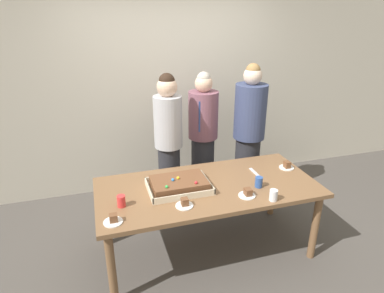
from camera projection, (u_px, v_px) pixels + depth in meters
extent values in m
plane|color=#4C4742|center=(207.00, 249.00, 3.37)|extent=(12.00, 12.00, 0.00)
cube|color=beige|center=(167.00, 74.00, 4.21)|extent=(8.00, 0.12, 3.00)
cube|color=brown|center=(208.00, 188.00, 3.10)|extent=(2.05, 0.95, 0.04)
cylinder|color=brown|center=(112.00, 269.00, 2.63)|extent=(0.07, 0.07, 0.70)
cylinder|color=brown|center=(315.00, 227.00, 3.14)|extent=(0.07, 0.07, 0.70)
cylinder|color=brown|center=(106.00, 215.00, 3.33)|extent=(0.07, 0.07, 0.70)
cylinder|color=brown|center=(273.00, 187.00, 3.84)|extent=(0.07, 0.07, 0.70)
cube|color=beige|center=(179.00, 189.00, 3.03)|extent=(0.56, 0.40, 0.01)
cube|color=beige|center=(185.00, 196.00, 2.84)|extent=(0.56, 0.01, 0.05)
cube|color=beige|center=(174.00, 176.00, 3.19)|extent=(0.56, 0.01, 0.05)
cube|color=beige|center=(149.00, 190.00, 2.94)|extent=(0.01, 0.40, 0.05)
cube|color=beige|center=(208.00, 181.00, 3.09)|extent=(0.01, 0.40, 0.05)
cube|color=brown|center=(179.00, 184.00, 3.01)|extent=(0.49, 0.33, 0.09)
sphere|color=#2D84E0|center=(173.00, 180.00, 2.97)|extent=(0.03, 0.03, 0.03)
sphere|color=green|center=(167.00, 187.00, 2.85)|extent=(0.03, 0.03, 0.03)
sphere|color=red|center=(196.00, 183.00, 2.92)|extent=(0.03, 0.03, 0.03)
sphere|color=yellow|center=(178.00, 178.00, 3.00)|extent=(0.03, 0.03, 0.03)
cylinder|color=white|center=(113.00, 222.00, 2.55)|extent=(0.15, 0.15, 0.01)
cube|color=brown|center=(113.00, 218.00, 2.54)|extent=(0.06, 0.06, 0.06)
cylinder|color=white|center=(247.00, 196.00, 2.91)|extent=(0.15, 0.15, 0.01)
cube|color=brown|center=(248.00, 192.00, 2.90)|extent=(0.06, 0.07, 0.06)
cylinder|color=white|center=(184.00, 206.00, 2.76)|extent=(0.15, 0.15, 0.01)
cube|color=brown|center=(185.00, 202.00, 2.75)|extent=(0.06, 0.06, 0.06)
cylinder|color=white|center=(286.00, 168.00, 3.43)|extent=(0.15, 0.15, 0.01)
cube|color=brown|center=(287.00, 165.00, 3.41)|extent=(0.06, 0.06, 0.07)
cylinder|color=white|center=(273.00, 195.00, 2.83)|extent=(0.07, 0.07, 0.10)
cylinder|color=#2D5199|center=(259.00, 182.00, 3.05)|extent=(0.07, 0.07, 0.10)
cylinder|color=red|center=(121.00, 201.00, 2.74)|extent=(0.07, 0.07, 0.10)
cube|color=silver|center=(255.00, 172.00, 3.33)|extent=(0.03, 0.20, 0.01)
cylinder|color=#28282D|center=(246.00, 168.00, 4.15)|extent=(0.30, 0.30, 0.84)
cylinder|color=#384266|center=(250.00, 112.00, 3.86)|extent=(0.37, 0.37, 0.64)
sphere|color=beige|center=(253.00, 76.00, 3.71)|extent=(0.21, 0.21, 0.21)
sphere|color=olive|center=(253.00, 71.00, 3.68)|extent=(0.17, 0.17, 0.17)
cylinder|color=#28282D|center=(170.00, 180.00, 3.85)|extent=(0.25, 0.25, 0.85)
cylinder|color=#B2B2B7|center=(168.00, 122.00, 3.58)|extent=(0.31, 0.31, 0.57)
sphere|color=beige|center=(167.00, 87.00, 3.44)|extent=(0.22, 0.22, 0.22)
sphere|color=black|center=(167.00, 81.00, 3.41)|extent=(0.17, 0.17, 0.17)
cylinder|color=#28282D|center=(203.00, 168.00, 4.14)|extent=(0.28, 0.28, 0.84)
cylinder|color=#7A4C5B|center=(203.00, 115.00, 3.88)|extent=(0.35, 0.35, 0.56)
cube|color=navy|center=(200.00, 117.00, 3.72)|extent=(0.04, 0.02, 0.36)
sphere|color=beige|center=(204.00, 84.00, 3.74)|extent=(0.20, 0.20, 0.20)
sphere|color=#B2A899|center=(204.00, 79.00, 3.71)|extent=(0.16, 0.16, 0.16)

